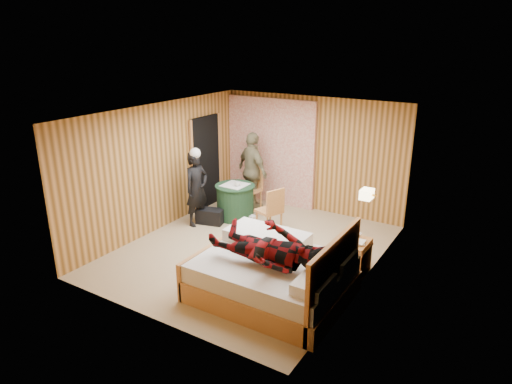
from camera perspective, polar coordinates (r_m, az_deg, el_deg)
The scene contains 23 objects.
floor at distance 8.37m, azimuth -0.67°, elevation -7.25°, with size 4.20×5.00×0.01m, color tan.
ceiling at distance 7.60m, azimuth -0.75°, elevation 9.89°, with size 4.20×5.00×0.01m, color white.
wall_back at distance 10.01m, azimuth 7.00°, elevation 4.71°, with size 4.20×0.02×2.50m, color tan.
wall_left at distance 9.15m, azimuth -11.90°, elevation 3.05°, with size 0.02×5.00×2.50m, color tan.
wall_right at distance 7.06m, azimuth 13.85°, elevation -1.93°, with size 0.02×5.00×2.50m, color tan.
curtain at distance 10.41m, azimuth 1.82°, elevation 5.11°, with size 2.20×0.08×2.40m, color silver.
doorway at distance 10.20m, azimuth -6.28°, elevation 3.69°, with size 0.06×0.90×2.05m, color black.
wall_lamp at distance 7.50m, azimuth 13.69°, elevation -0.26°, with size 0.26×0.24×0.16m.
bed at distance 6.87m, azimuth 2.33°, elevation -10.35°, with size 2.18×1.72×1.18m.
nightstand at distance 7.67m, azimuth 12.18°, elevation -7.87°, with size 0.43×0.58×0.56m.
round_table at distance 9.66m, azimuth -2.62°, elevation -1.15°, with size 0.83×0.83×0.74m.
chair_far at distance 10.12m, azimuth -0.47°, elevation 0.83°, with size 0.48×0.48×0.93m.
chair_near at distance 8.82m, azimuth 1.99°, elevation -1.98°, with size 0.55×0.55×0.94m.
duffel_bag at distance 9.49m, azimuth -5.76°, elevation -3.03°, with size 0.55×0.29×0.31m, color black.
sneaker_left at distance 9.60m, azimuth -0.80°, elevation -3.23°, with size 0.31×0.13×0.14m, color silver.
sneaker_right at distance 9.09m, azimuth 3.25°, elevation -4.67°, with size 0.25×0.10×0.11m, color silver.
woman_standing at distance 9.27m, azimuth -7.43°, elevation 0.39°, with size 0.56×0.37×1.53m, color black.
man_at_table at distance 10.06m, azimuth -0.43°, elevation 2.64°, with size 1.01×0.42×1.72m, color #756E4E.
man_on_bed at distance 6.36m, azimuth 1.63°, elevation -5.96°, with size 1.77×0.67×0.86m, color maroon.
book_lower at distance 7.51m, azimuth 12.20°, elevation -6.11°, with size 0.17×0.22×0.02m, color silver.
book_upper at distance 7.50m, azimuth 12.21°, elevation -5.97°, with size 0.16×0.22×0.02m, color silver.
cup_nightstand at distance 7.65m, azimuth 12.68°, elevation -5.36°, with size 0.10×0.10×0.09m, color silver.
cup_table at distance 9.43m, azimuth -2.33°, elevation 1.02°, with size 0.12×0.12×0.10m, color silver.
Camera 1 is at (4.02, -6.33, 3.72)m, focal length 32.00 mm.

